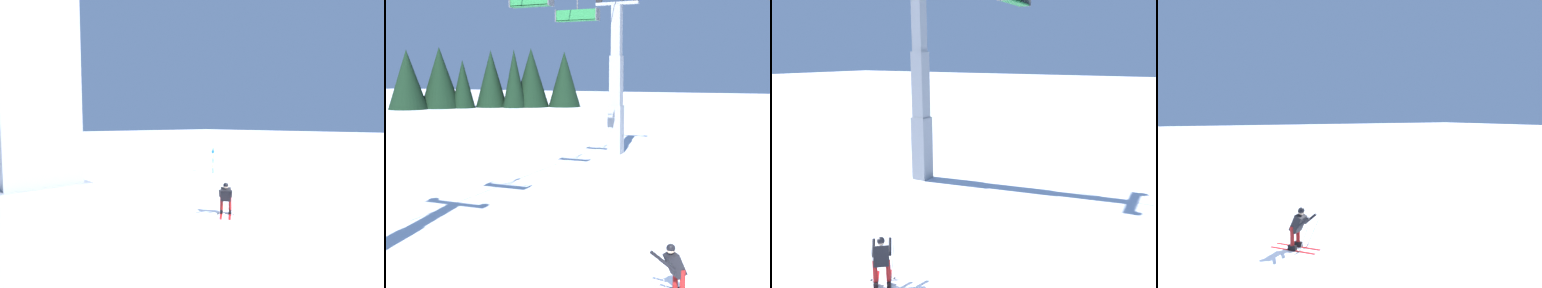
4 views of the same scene
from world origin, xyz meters
TOP-DOWN VIEW (x-y plane):
  - ground_plane at (0.00, 0.00)m, footprint 260.00×260.00m
  - skier_carving_main at (-1.19, 0.76)m, footprint 1.38×1.54m

SIDE VIEW (x-z plane):
  - ground_plane at x=0.00m, z-range 0.00..0.00m
  - skier_carving_main at x=-1.19m, z-range 0.03..1.51m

